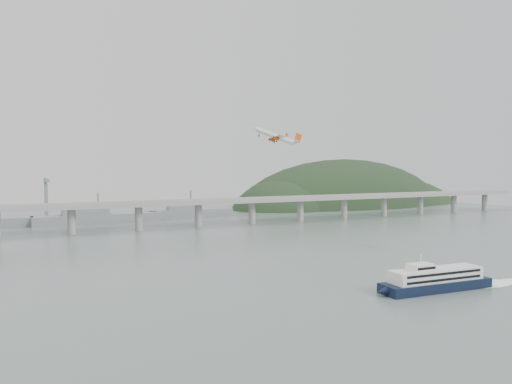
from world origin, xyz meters
TOP-DOWN VIEW (x-y plane):
  - ground at (0.00, 0.00)m, footprint 900.00×900.00m
  - bridge at (-1.15, 200.00)m, footprint 800.00×22.00m
  - headland at (285.18, 331.75)m, footprint 365.00×155.00m
  - ferry at (30.30, -45.98)m, footprint 81.02×17.63m
  - airliner at (27.87, 81.11)m, footprint 32.20×29.65m

SIDE VIEW (x-z plane):
  - headland at x=285.18m, z-range -97.34..58.66m
  - ground at x=0.00m, z-range 0.00..0.00m
  - ferry at x=30.30m, z-range -3.49..11.78m
  - bridge at x=-1.15m, z-range 5.70..29.60m
  - airliner at x=27.87m, z-range 62.20..74.98m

